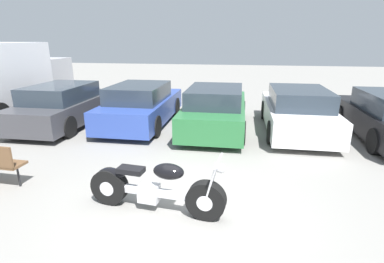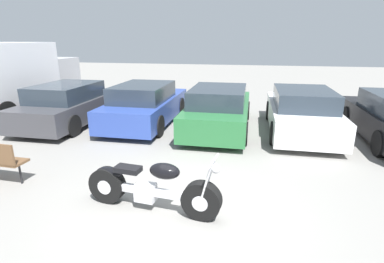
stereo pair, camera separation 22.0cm
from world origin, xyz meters
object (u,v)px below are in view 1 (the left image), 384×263
parked_car_blue (142,105)px  parked_car_green (215,109)px  parked_car_dark_grey (65,105)px  parked_car_white (297,111)px  motorcycle (154,188)px

parked_car_blue → parked_car_green: (2.51, -0.22, 0.00)m
parked_car_dark_grey → parked_car_white: (7.53, 0.41, 0.00)m
parked_car_blue → motorcycle: bearing=-69.6°
motorcycle → parked_car_white: bearing=58.7°
parked_car_blue → parked_car_white: (5.02, -0.06, 0.00)m
motorcycle → parked_car_white: (3.10, 5.11, 0.25)m
parked_car_dark_grey → parked_car_green: (5.02, 0.24, 0.00)m
motorcycle → parked_car_dark_grey: bearing=133.3°
parked_car_dark_grey → parked_car_blue: (2.51, 0.46, 0.00)m
motorcycle → parked_car_blue: (-1.92, 5.17, 0.25)m
parked_car_green → motorcycle: bearing=-96.8°
motorcycle → parked_car_dark_grey: 6.46m
motorcycle → parked_car_green: 4.99m
motorcycle → parked_car_green: size_ratio=0.53×
parked_car_green → parked_car_white: bearing=3.7°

